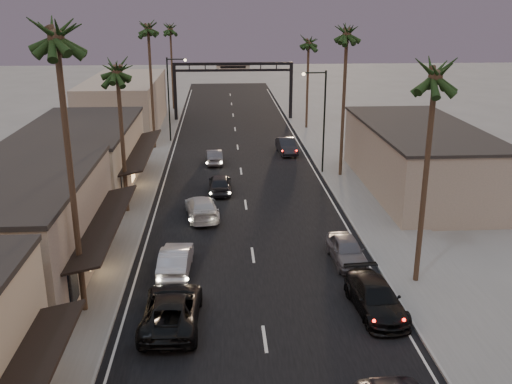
{
  "coord_description": "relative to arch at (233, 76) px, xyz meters",
  "views": [
    {
      "loc": [
        -1.82,
        -3.16,
        14.37
      ],
      "look_at": [
        0.48,
        32.49,
        2.5
      ],
      "focal_mm": 40.0,
      "sensor_mm": 36.0,
      "label": 1
    }
  ],
  "objects": [
    {
      "name": "ground",
      "position": [
        0.0,
        -30.0,
        -5.53
      ],
      "size": [
        200.0,
        200.0,
        0.0
      ],
      "primitive_type": "plane",
      "color": "slate",
      "rests_on": "ground"
    },
    {
      "name": "road",
      "position": [
        0.0,
        -25.0,
        -5.53
      ],
      "size": [
        14.0,
        120.0,
        0.02
      ],
      "primitive_type": "cube",
      "color": "black",
      "rests_on": "ground"
    },
    {
      "name": "sidewalk_left",
      "position": [
        -9.5,
        -18.0,
        -5.47
      ],
      "size": [
        5.0,
        92.0,
        0.12
      ],
      "primitive_type": "cube",
      "color": "slate",
      "rests_on": "ground"
    },
    {
      "name": "sidewalk_right",
      "position": [
        9.5,
        -18.0,
        -5.47
      ],
      "size": [
        5.0,
        92.0,
        0.12
      ],
      "primitive_type": "cube",
      "color": "slate",
      "rests_on": "ground"
    },
    {
      "name": "storefront_mid",
      "position": [
        -13.0,
        -44.0,
        -2.78
      ],
      "size": [
        8.0,
        14.0,
        5.5
      ],
      "primitive_type": "cube",
      "color": "gray",
      "rests_on": "ground"
    },
    {
      "name": "storefront_far",
      "position": [
        -13.0,
        -28.0,
        -3.03
      ],
      "size": [
        8.0,
        16.0,
        5.0
      ],
      "primitive_type": "cube",
      "color": "#C0B393",
      "rests_on": "ground"
    },
    {
      "name": "storefront_dist",
      "position": [
        -13.0,
        -5.0,
        -2.53
      ],
      "size": [
        8.0,
        20.0,
        6.0
      ],
      "primitive_type": "cube",
      "color": "gray",
      "rests_on": "ground"
    },
    {
      "name": "building_right",
      "position": [
        14.0,
        -30.0,
        -3.03
      ],
      "size": [
        8.0,
        18.0,
        5.0
      ],
      "primitive_type": "cube",
      "color": "gray",
      "rests_on": "ground"
    },
    {
      "name": "arch",
      "position": [
        0.0,
        0.0,
        0.0
      ],
      "size": [
        15.2,
        0.4,
        7.27
      ],
      "color": "black",
      "rests_on": "ground"
    },
    {
      "name": "streetlight_right",
      "position": [
        6.92,
        -25.0,
        -0.2
      ],
      "size": [
        2.13,
        0.3,
        9.0
      ],
      "color": "black",
      "rests_on": "ground"
    },
    {
      "name": "streetlight_left",
      "position": [
        -6.92,
        -12.0,
        -0.2
      ],
      "size": [
        2.13,
        0.3,
        9.0
      ],
      "color": "black",
      "rests_on": "ground"
    },
    {
      "name": "palm_lb",
      "position": [
        -8.6,
        -48.0,
        7.85
      ],
      "size": [
        3.2,
        3.2,
        15.2
      ],
      "color": "#38281C",
      "rests_on": "ground"
    },
    {
      "name": "palm_lc",
      "position": [
        -8.6,
        -34.0,
        4.94
      ],
      "size": [
        3.2,
        3.2,
        12.2
      ],
      "color": "#38281C",
      "rests_on": "ground"
    },
    {
      "name": "palm_ld",
      "position": [
        -8.6,
        -15.0,
        6.88
      ],
      "size": [
        3.2,
        3.2,
        14.2
      ],
      "color": "#38281C",
      "rests_on": "ground"
    },
    {
      "name": "palm_ra",
      "position": [
        8.6,
        -46.0,
        5.91
      ],
      "size": [
        3.2,
        3.2,
        13.2
      ],
      "color": "#38281C",
      "rests_on": "ground"
    },
    {
      "name": "palm_rb",
      "position": [
        8.6,
        -26.0,
        6.88
      ],
      "size": [
        3.2,
        3.2,
        14.2
      ],
      "color": "#38281C",
      "rests_on": "ground"
    },
    {
      "name": "palm_rc",
      "position": [
        8.6,
        -6.0,
        4.94
      ],
      "size": [
        3.2,
        3.2,
        12.2
      ],
      "color": "#38281C",
      "rests_on": "ground"
    },
    {
      "name": "palm_far",
      "position": [
        -8.3,
        8.0,
        5.91
      ],
      "size": [
        3.2,
        3.2,
        13.2
      ],
      "color": "#38281C",
      "rests_on": "ground"
    },
    {
      "name": "oncoming_pickup",
      "position": [
        -4.24,
        -49.46,
        -4.74
      ],
      "size": [
        2.8,
        5.77,
        1.58
      ],
      "primitive_type": "imported",
      "rotation": [
        0.0,
        0.0,
        3.11
      ],
      "color": "black",
      "rests_on": "ground"
    },
    {
      "name": "oncoming_silver",
      "position": [
        -4.43,
        -43.96,
        -4.78
      ],
      "size": [
        1.82,
        4.66,
        1.51
      ],
      "primitive_type": "imported",
      "rotation": [
        0.0,
        0.0,
        3.09
      ],
      "color": "#A1A1A6",
      "rests_on": "ground"
    },
    {
      "name": "oncoming_white",
      "position": [
        -3.2,
        -35.39,
        -4.79
      ],
      "size": [
        2.75,
        5.35,
        1.48
      ],
      "primitive_type": "imported",
      "rotation": [
        0.0,
        0.0,
        3.28
      ],
      "color": "#B4B4B4",
      "rests_on": "ground"
    },
    {
      "name": "oncoming_dgrey",
      "position": [
        -1.91,
        -29.89,
        -4.79
      ],
      "size": [
        1.82,
        4.39,
        1.49
      ],
      "primitive_type": "imported",
      "rotation": [
        0.0,
        0.0,
        3.13
      ],
      "color": "black",
      "rests_on": "ground"
    },
    {
      "name": "oncoming_grey_far",
      "position": [
        -2.41,
        -21.18,
        -4.86
      ],
      "size": [
        1.67,
        4.15,
        1.34
      ],
      "primitive_type": "imported",
      "rotation": [
        0.0,
        0.0,
        3.2
      ],
      "color": "#48484C",
      "rests_on": "ground"
    },
    {
      "name": "curbside_black",
      "position": [
        5.58,
        -48.93,
        -4.79
      ],
      "size": [
        2.51,
        5.3,
        1.49
      ],
      "primitive_type": "imported",
      "rotation": [
        0.0,
        0.0,
        0.08
      ],
      "color": "black",
      "rests_on": "ground"
    },
    {
      "name": "curbside_grey",
      "position": [
        5.39,
        -43.26,
        -4.79
      ],
      "size": [
        1.95,
        4.43,
        1.48
      ],
      "primitive_type": "imported",
      "rotation": [
        0.0,
        0.0,
        0.05
      ],
      "color": "#58575D",
      "rests_on": "ground"
    },
    {
      "name": "curbside_far",
      "position": [
        4.83,
        -17.9,
        -4.78
      ],
      "size": [
        1.9,
        4.68,
        1.51
      ],
      "primitive_type": "imported",
      "rotation": [
        0.0,
        0.0,
        0.07
      ],
      "color": "black",
      "rests_on": "ground"
    }
  ]
}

